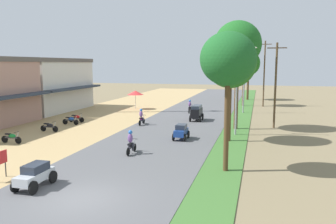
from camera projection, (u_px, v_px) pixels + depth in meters
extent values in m
plane|color=#7A6B4C|center=(81.00, 201.00, 15.73)|extent=(180.00, 180.00, 0.00)
cube|color=#565659|center=(81.00, 200.00, 15.72)|extent=(9.00, 140.00, 0.08)
cube|color=#3D6B2D|center=(205.00, 214.00, 14.28)|extent=(2.40, 140.00, 0.06)
cube|color=#2D3847|center=(2.00, 98.00, 31.59)|extent=(1.20, 13.35, 0.25)
cube|color=silver|center=(43.00, 87.00, 45.60)|extent=(8.33, 12.03, 6.40)
cube|color=#2D3847|center=(75.00, 88.00, 44.41)|extent=(1.20, 12.03, 0.25)
cube|color=#59514C|center=(42.00, 60.00, 45.12)|extent=(8.53, 12.23, 0.50)
cylinder|color=black|center=(18.00, 140.00, 26.60)|extent=(0.56, 0.06, 0.56)
cylinder|color=black|center=(5.00, 139.00, 26.91)|extent=(0.56, 0.06, 0.56)
cube|color=#333338|center=(11.00, 138.00, 26.73)|extent=(1.12, 0.12, 0.12)
ellipsoid|color=#14722D|center=(12.00, 136.00, 26.69)|extent=(0.64, 0.28, 0.32)
cube|color=black|center=(8.00, 134.00, 26.77)|extent=(0.44, 0.20, 0.10)
cylinder|color=#A5A8AD|center=(17.00, 137.00, 26.58)|extent=(0.26, 0.05, 0.68)
cylinder|color=black|center=(16.00, 132.00, 26.54)|extent=(0.04, 0.54, 0.04)
cylinder|color=black|center=(55.00, 129.00, 31.18)|extent=(0.56, 0.06, 0.56)
cylinder|color=black|center=(43.00, 128.00, 31.50)|extent=(0.56, 0.06, 0.56)
cube|color=#333338|center=(49.00, 127.00, 31.32)|extent=(1.12, 0.12, 0.12)
ellipsoid|color=black|center=(50.00, 125.00, 31.28)|extent=(0.64, 0.28, 0.32)
cube|color=black|center=(46.00, 124.00, 31.35)|extent=(0.44, 0.20, 0.10)
cylinder|color=#A5A8AD|center=(55.00, 126.00, 31.16)|extent=(0.26, 0.05, 0.68)
cylinder|color=black|center=(54.00, 122.00, 31.12)|extent=(0.04, 0.54, 0.04)
cylinder|color=black|center=(76.00, 122.00, 34.80)|extent=(0.56, 0.06, 0.56)
cylinder|color=black|center=(65.00, 122.00, 35.12)|extent=(0.56, 0.06, 0.56)
cube|color=#333338|center=(71.00, 120.00, 34.94)|extent=(1.12, 0.12, 0.12)
ellipsoid|color=#1E4CA5|center=(71.00, 119.00, 34.90)|extent=(0.64, 0.28, 0.32)
cube|color=black|center=(68.00, 118.00, 34.97)|extent=(0.44, 0.20, 0.10)
cylinder|color=#A5A8AD|center=(75.00, 120.00, 34.78)|extent=(0.26, 0.05, 0.68)
cylinder|color=black|center=(75.00, 116.00, 34.74)|extent=(0.04, 0.54, 0.04)
cylinder|color=black|center=(82.00, 120.00, 36.25)|extent=(0.56, 0.06, 0.56)
cylinder|color=black|center=(71.00, 119.00, 36.56)|extent=(0.56, 0.06, 0.56)
cube|color=#333338|center=(76.00, 118.00, 36.38)|extent=(1.12, 0.12, 0.12)
ellipsoid|color=red|center=(77.00, 117.00, 36.34)|extent=(0.64, 0.28, 0.32)
cube|color=black|center=(74.00, 115.00, 36.42)|extent=(0.44, 0.20, 0.10)
cylinder|color=#A5A8AD|center=(81.00, 117.00, 36.23)|extent=(0.26, 0.05, 0.68)
cylinder|color=black|center=(80.00, 114.00, 36.19)|extent=(0.04, 0.54, 0.04)
cylinder|color=#262628|center=(6.00, 170.00, 18.83)|extent=(0.06, 0.06, 0.80)
cylinder|color=#99999E|center=(136.00, 101.00, 46.86)|extent=(0.05, 0.05, 2.10)
cone|color=red|center=(135.00, 93.00, 46.70)|extent=(2.20, 2.20, 0.55)
cylinder|color=#4C351E|center=(227.00, 123.00, 19.59)|extent=(0.29, 0.29, 5.58)
ellipsoid|color=#1B5923|center=(228.00, 59.00, 19.08)|extent=(3.14, 3.14, 3.02)
cylinder|color=#4C351E|center=(229.00, 109.00, 27.33)|extent=(0.29, 0.29, 5.14)
ellipsoid|color=#276721|center=(231.00, 62.00, 26.82)|extent=(4.03, 4.03, 4.04)
cylinder|color=#4C351E|center=(236.00, 93.00, 32.37)|extent=(0.38, 0.38, 6.74)
ellipsoid|color=#1B5C1F|center=(238.00, 44.00, 31.74)|extent=(4.34, 4.34, 4.30)
cylinder|color=#4C351E|center=(244.00, 83.00, 50.50)|extent=(0.33, 0.33, 6.70)
ellipsoid|color=#255B25|center=(244.00, 52.00, 49.88)|extent=(3.52, 3.52, 4.12)
cylinder|color=#4C351E|center=(248.00, 85.00, 59.23)|extent=(0.36, 0.36, 5.08)
ellipsoid|color=#1D5E19|center=(249.00, 63.00, 58.72)|extent=(3.86, 3.86, 4.21)
cylinder|color=gray|center=(237.00, 91.00, 29.61)|extent=(0.16, 0.16, 7.68)
cylinder|color=gray|center=(229.00, 47.00, 29.28)|extent=(1.40, 0.08, 0.08)
ellipsoid|color=silver|center=(221.00, 48.00, 29.47)|extent=(0.36, 0.20, 0.14)
cylinder|color=gray|center=(246.00, 47.00, 28.92)|extent=(1.40, 0.08, 0.08)
ellipsoid|color=silver|center=(255.00, 48.00, 28.75)|extent=(0.36, 0.20, 0.14)
cylinder|color=gray|center=(244.00, 83.00, 43.04)|extent=(0.16, 0.16, 7.41)
cylinder|color=gray|center=(239.00, 55.00, 42.72)|extent=(1.40, 0.08, 0.08)
ellipsoid|color=silver|center=(233.00, 55.00, 42.91)|extent=(0.36, 0.20, 0.14)
cylinder|color=gray|center=(251.00, 55.00, 42.37)|extent=(1.40, 0.08, 0.08)
ellipsoid|color=silver|center=(256.00, 55.00, 42.20)|extent=(0.36, 0.20, 0.14)
cylinder|color=brown|center=(275.00, 86.00, 33.03)|extent=(0.20, 0.20, 8.18)
cube|color=#473323|center=(277.00, 48.00, 32.54)|extent=(1.80, 0.10, 0.10)
cylinder|color=brown|center=(264.00, 74.00, 49.74)|extent=(0.20, 0.20, 9.46)
cube|color=#473323|center=(265.00, 44.00, 49.15)|extent=(1.80, 0.10, 0.10)
cube|color=#B7BCC1|center=(35.00, 176.00, 17.10)|extent=(0.88, 2.25, 0.44)
cube|color=#232B38|center=(36.00, 168.00, 17.13)|extent=(0.81, 1.30, 0.40)
cylinder|color=black|center=(36.00, 175.00, 18.03)|extent=(0.11, 0.64, 0.64)
cylinder|color=black|center=(53.00, 177.00, 17.78)|extent=(0.11, 0.64, 0.64)
cylinder|color=black|center=(15.00, 186.00, 16.48)|extent=(0.11, 0.64, 0.64)
cylinder|color=black|center=(33.00, 188.00, 16.23)|extent=(0.11, 0.64, 0.64)
cube|color=navy|center=(181.00, 132.00, 28.06)|extent=(0.84, 1.95, 0.50)
cube|color=#232B38|center=(181.00, 127.00, 28.05)|extent=(0.77, 1.10, 0.40)
cylinder|color=black|center=(185.00, 138.00, 27.31)|extent=(0.10, 0.60, 0.60)
cylinder|color=black|center=(173.00, 137.00, 27.55)|extent=(0.10, 0.60, 0.60)
cylinder|color=black|center=(188.00, 134.00, 28.66)|extent=(0.10, 0.60, 0.60)
cylinder|color=black|center=(177.00, 134.00, 28.89)|extent=(0.10, 0.60, 0.60)
cube|color=black|center=(197.00, 113.00, 37.35)|extent=(0.95, 2.40, 0.95)
cube|color=#232B38|center=(197.00, 107.00, 37.16)|extent=(0.87, 2.00, 0.35)
cylinder|color=black|center=(200.00, 119.00, 36.46)|extent=(0.12, 0.68, 0.68)
cylinder|color=black|center=(190.00, 118.00, 36.73)|extent=(0.12, 0.68, 0.68)
cylinder|color=black|center=(203.00, 116.00, 38.11)|extent=(0.12, 0.68, 0.68)
cylinder|color=black|center=(193.00, 116.00, 38.38)|extent=(0.12, 0.68, 0.68)
cylinder|color=black|center=(135.00, 147.00, 24.24)|extent=(0.06, 0.56, 0.56)
cylinder|color=black|center=(128.00, 152.00, 23.05)|extent=(0.06, 0.56, 0.56)
cube|color=#333338|center=(131.00, 147.00, 23.62)|extent=(0.12, 1.12, 0.12)
ellipsoid|color=black|center=(132.00, 145.00, 23.68)|extent=(0.28, 0.64, 0.32)
cube|color=black|center=(130.00, 144.00, 23.32)|extent=(0.20, 0.44, 0.10)
cylinder|color=#A5A8AD|center=(134.00, 144.00, 24.14)|extent=(0.05, 0.26, 0.68)
cylinder|color=black|center=(134.00, 139.00, 24.03)|extent=(0.54, 0.04, 0.04)
ellipsoid|color=#724C8C|center=(130.00, 138.00, 23.34)|extent=(0.36, 0.28, 0.64)
sphere|color=blue|center=(130.00, 132.00, 23.32)|extent=(0.28, 0.28, 0.28)
cylinder|color=#2D2D38|center=(129.00, 147.00, 23.56)|extent=(0.12, 0.12, 0.48)
cylinder|color=#2D2D38|center=(133.00, 147.00, 23.49)|extent=(0.12, 0.12, 0.48)
cylinder|color=black|center=(144.00, 121.00, 35.43)|extent=(0.06, 0.56, 0.56)
cylinder|color=black|center=(140.00, 123.00, 34.25)|extent=(0.06, 0.56, 0.56)
cube|color=#333338|center=(142.00, 120.00, 34.81)|extent=(0.12, 1.12, 0.12)
ellipsoid|color=#8C1E8C|center=(142.00, 119.00, 34.87)|extent=(0.28, 0.64, 0.32)
cube|color=black|center=(141.00, 118.00, 34.51)|extent=(0.20, 0.44, 0.10)
cylinder|color=#A5A8AD|center=(144.00, 118.00, 35.34)|extent=(0.05, 0.26, 0.68)
cylinder|color=black|center=(143.00, 115.00, 35.23)|extent=(0.54, 0.04, 0.04)
ellipsoid|color=#724C8C|center=(141.00, 114.00, 34.53)|extent=(0.36, 0.28, 0.64)
sphere|color=blue|center=(141.00, 110.00, 34.51)|extent=(0.28, 0.28, 0.28)
cylinder|color=#2D2D38|center=(140.00, 120.00, 34.75)|extent=(0.12, 0.12, 0.48)
cylinder|color=#2D2D38|center=(143.00, 120.00, 34.68)|extent=(0.12, 0.12, 0.48)
cylinder|color=black|center=(191.00, 110.00, 44.00)|extent=(0.06, 0.56, 0.56)
cylinder|color=black|center=(189.00, 111.00, 42.81)|extent=(0.06, 0.56, 0.56)
cube|color=#333338|center=(190.00, 109.00, 43.38)|extent=(0.12, 1.12, 0.12)
ellipsoid|color=black|center=(190.00, 108.00, 43.44)|extent=(0.28, 0.64, 0.32)
cube|color=black|center=(190.00, 107.00, 43.08)|extent=(0.20, 0.44, 0.10)
cylinder|color=#A5A8AD|center=(191.00, 108.00, 43.90)|extent=(0.05, 0.26, 0.68)
cylinder|color=black|center=(191.00, 105.00, 43.79)|extent=(0.54, 0.04, 0.04)
ellipsoid|color=#724C8C|center=(190.00, 104.00, 43.10)|extent=(0.36, 0.28, 0.64)
sphere|color=blue|center=(190.00, 101.00, 43.08)|extent=(0.28, 0.28, 0.28)
cylinder|color=#2D2D38|center=(189.00, 109.00, 43.32)|extent=(0.12, 0.12, 0.48)
cylinder|color=#2D2D38|center=(191.00, 109.00, 43.25)|extent=(0.12, 0.12, 0.48)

